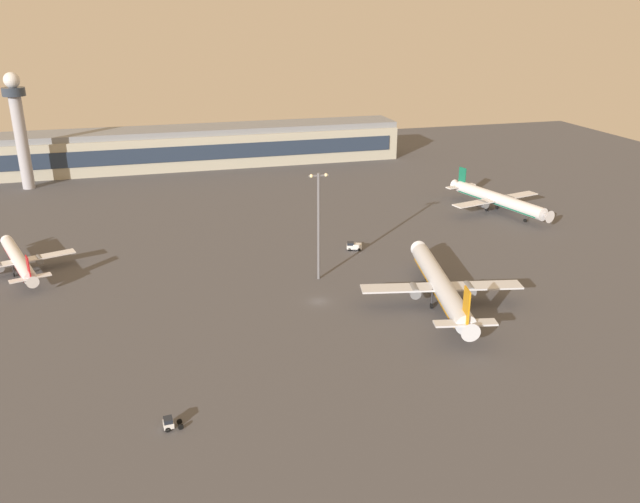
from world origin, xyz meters
The scene contains 9 objects.
ground_plane centered at (0.00, 0.00, 0.00)m, with size 416.00×416.00×0.00m, color #4C4C51.
terminal_building centered at (-20.38, 146.73, 8.09)m, with size 187.17×22.40×16.40m.
control_tower centered at (-78.71, 125.41, 24.32)m, with size 8.00×8.00×42.32m.
airplane_mid_apron centered at (26.37, -8.53, 4.57)m, with size 36.69×46.88×12.09m.
airplane_taxiway_distant centered at (-68.91, 36.83, 3.41)m, with size 26.90×34.19×9.01m.
airplane_terminal_side centered at (75.31, 51.87, 4.27)m, with size 34.16×43.57×11.31m.
baggage_tractor centered at (18.33, 30.01, 1.18)m, with size 4.53×3.09×2.25m.
pushback_tug centered at (-35.76, -40.00, 1.07)m, with size 3.21×2.04×2.05m.
apron_light_central centered at (3.48, 12.85, 15.36)m, with size 4.80×0.90×27.01m.
Camera 1 is at (-35.42, -129.81, 63.12)m, focal length 36.12 mm.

